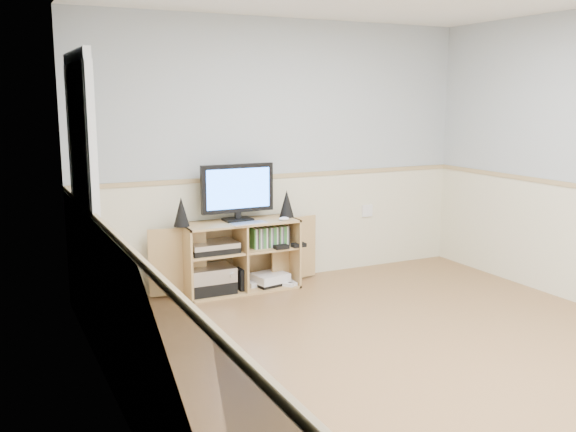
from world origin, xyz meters
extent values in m
cube|color=#A17547|center=(0.00, 0.00, -0.01)|extent=(4.00, 4.50, 0.02)
cube|color=#A6AFB4|center=(-2.01, 0.00, 1.25)|extent=(0.02, 4.50, 2.50)
cube|color=#A6AFB4|center=(0.00, 2.26, 1.25)|extent=(4.00, 0.02, 2.50)
cube|color=beige|center=(0.00, 2.24, 0.50)|extent=(4.00, 0.01, 1.00)
cube|color=tan|center=(0.00, 2.23, 1.02)|extent=(4.00, 0.02, 0.04)
cube|color=beige|center=(-1.98, 1.30, 1.00)|extent=(0.03, 0.82, 2.00)
cube|color=tan|center=(-0.51, 2.02, 0.01)|extent=(1.07, 0.40, 0.02)
cube|color=tan|center=(-0.51, 2.02, 0.64)|extent=(1.07, 0.40, 0.02)
cube|color=tan|center=(-1.04, 2.02, 0.33)|extent=(0.02, 0.40, 0.65)
cube|color=tan|center=(0.01, 2.02, 0.33)|extent=(0.02, 0.40, 0.65)
cube|color=tan|center=(-0.51, 2.21, 0.33)|extent=(1.07, 0.02, 0.65)
cube|color=tan|center=(-0.51, 2.02, 0.33)|extent=(0.02, 0.38, 0.61)
cube|color=tan|center=(-0.78, 2.02, 0.38)|extent=(0.51, 0.36, 0.02)
cube|color=tan|center=(-0.24, 2.02, 0.38)|extent=(0.51, 0.36, 0.02)
cube|color=tan|center=(-1.09, 2.07, 0.33)|extent=(0.51, 0.11, 0.61)
cube|color=tan|center=(0.07, 2.07, 0.33)|extent=(0.51, 0.11, 0.61)
cube|color=black|center=(-0.51, 2.07, 0.66)|extent=(0.26, 0.18, 0.02)
cube|color=black|center=(-0.51, 2.07, 0.70)|extent=(0.05, 0.04, 0.06)
cube|color=black|center=(-0.51, 2.07, 0.95)|extent=(0.69, 0.05, 0.44)
cube|color=#2F75FC|center=(-0.51, 2.04, 0.95)|extent=(0.61, 0.01, 0.36)
cone|color=black|center=(-1.05, 2.04, 0.78)|extent=(0.14, 0.14, 0.26)
cone|color=black|center=(-0.03, 2.04, 0.78)|extent=(0.14, 0.14, 0.26)
cube|color=white|center=(-0.48, 1.88, 0.66)|extent=(0.33, 0.16, 0.01)
ellipsoid|color=white|center=(-0.13, 1.88, 0.67)|extent=(0.11, 0.08, 0.04)
cube|color=black|center=(-0.82, 2.02, 0.07)|extent=(0.43, 0.32, 0.11)
cube|color=silver|center=(-0.82, 2.02, 0.20)|extent=(0.43, 0.32, 0.13)
cube|color=black|center=(-0.78, 2.02, 0.42)|extent=(0.43, 0.30, 0.05)
cube|color=silver|center=(-0.78, 2.02, 0.46)|extent=(0.43, 0.30, 0.05)
cube|color=black|center=(-0.54, 1.97, 0.12)|extent=(0.04, 0.14, 0.20)
cube|color=white|center=(-0.34, 2.05, 0.04)|extent=(0.24, 0.20, 0.05)
cube|color=black|center=(-0.22, 2.00, 0.04)|extent=(0.34, 0.30, 0.03)
cube|color=white|center=(-0.22, 2.00, 0.09)|extent=(0.36, 0.32, 0.08)
cube|color=white|center=(-0.02, 1.92, 0.04)|extent=(0.04, 0.14, 0.03)
cube|color=white|center=(-0.04, 2.08, 0.04)|extent=(0.09, 0.15, 0.03)
cube|color=#3F8C3F|center=(-0.22, 2.00, 0.48)|extent=(0.36, 0.13, 0.19)
cube|color=white|center=(1.00, 2.23, 0.60)|extent=(0.12, 0.03, 0.12)
camera|label=1|loc=(-2.63, -3.34, 1.77)|focal=40.00mm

